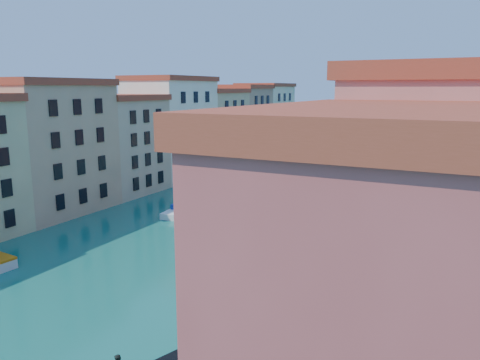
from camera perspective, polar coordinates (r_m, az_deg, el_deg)
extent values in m
cube|color=tan|center=(75.84, -22.12, 3.43)|extent=(12.00, 17.00, 19.00)
cube|color=#973A21|center=(75.30, -22.68, 10.99)|extent=(12.80, 17.40, 1.00)
cube|color=tan|center=(86.86, -14.37, 3.95)|extent=(12.00, 14.00, 16.50)
cube|color=#973A21|center=(86.26, -14.65, 9.73)|extent=(12.80, 14.40, 1.00)
cube|color=beige|center=(99.20, -8.32, 6.06)|extent=(12.00, 18.00, 20.00)
cube|color=#973A21|center=(98.85, -8.49, 12.13)|extent=(12.80, 18.40, 1.00)
cube|color=tan|center=(113.58, -3.35, 6.15)|extent=(12.00, 16.00, 17.50)
cube|color=#973A21|center=(113.15, -3.40, 10.82)|extent=(12.80, 16.40, 1.00)
cube|color=#A4765B|center=(127.13, 0.18, 6.93)|extent=(12.00, 15.00, 18.50)
cube|color=#973A21|center=(126.79, 0.19, 11.33)|extent=(12.80, 15.40, 1.00)
cube|color=beige|center=(141.56, 3.12, 7.44)|extent=(12.00, 17.00, 19.00)
cube|color=#973A21|center=(141.27, 3.16, 11.49)|extent=(12.80, 17.40, 1.00)
cube|color=#973A21|center=(17.36, 23.95, 6.56)|extent=(12.80, 15.40, 1.00)
cube|color=#BB6D5F|center=(34.53, 24.44, -5.16)|extent=(12.00, 17.00, 19.00)
cube|color=#973A21|center=(33.32, 25.84, 11.61)|extent=(12.80, 17.40, 1.00)
cube|color=tan|center=(49.89, 25.20, -1.91)|extent=(12.00, 14.00, 16.50)
cube|color=#973A21|center=(48.83, 26.05, 8.15)|extent=(12.80, 14.40, 1.00)
cube|color=#AD6346|center=(64.52, 25.73, 1.48)|extent=(12.00, 16.00, 18.00)
cube|color=#973A21|center=(63.80, 26.46, 9.91)|extent=(12.80, 16.40, 1.00)
cube|color=tan|center=(81.26, 26.12, 3.93)|extent=(12.00, 18.00, 20.00)
cube|color=#973A21|center=(80.82, 26.76, 11.33)|extent=(12.80, 18.40, 1.00)
cube|color=#A65C51|center=(97.80, 26.25, 4.22)|extent=(12.00, 15.00, 17.50)
cube|color=#973A21|center=(97.30, 26.72, 9.62)|extent=(12.80, 15.40, 1.00)
cube|color=#E2BF82|center=(113.19, 26.41, 5.25)|extent=(12.00, 16.00, 18.50)
cube|color=#973A21|center=(112.80, 26.85, 10.17)|extent=(12.80, 16.40, 1.00)
cube|color=#A0644F|center=(129.60, 26.54, 6.06)|extent=(12.00, 17.00, 19.50)
cube|color=#973A21|center=(129.31, 26.94, 10.58)|extent=(12.80, 17.40, 1.00)
cube|color=gray|center=(77.47, 19.51, -3.02)|extent=(4.00, 140.00, 1.00)
cube|color=maroon|center=(37.79, 11.41, -13.47)|extent=(3.20, 15.30, 0.25)
cylinder|color=#58585B|center=(34.49, 6.53, -18.65)|extent=(0.12, 0.12, 3.00)
cylinder|color=#58585B|center=(43.23, 11.37, -12.39)|extent=(0.12, 0.12, 3.00)
cube|color=maroon|center=(51.97, 16.05, -6.78)|extent=(3.20, 12.60, 0.25)
cylinder|color=#58585B|center=(48.82, 13.36, -9.67)|extent=(0.12, 0.12, 3.00)
cylinder|color=#58585B|center=(56.60, 15.40, -6.86)|extent=(0.12, 0.12, 3.00)
cylinder|color=#532F1C|center=(40.79, 6.74, -14.03)|extent=(0.24, 0.24, 3.20)
cylinder|color=#532F1C|center=(41.48, 8.03, -13.62)|extent=(0.24, 0.24, 3.20)
cylinder|color=#532F1C|center=(42.18, 9.28, -13.23)|extent=(0.24, 0.24, 3.20)
cylinder|color=#532F1C|center=(53.24, 12.01, -8.07)|extent=(0.24, 0.24, 3.20)
cylinder|color=#532F1C|center=(54.02, 12.91, -7.83)|extent=(0.24, 0.24, 3.20)
cylinder|color=#532F1C|center=(54.82, 13.78, -7.58)|extent=(0.24, 0.24, 3.20)
cylinder|color=#532F1C|center=(70.11, 15.84, -3.58)|extent=(0.24, 0.24, 3.20)
cylinder|color=#532F1C|center=(70.96, 16.48, -3.44)|extent=(0.24, 0.24, 3.20)
cylinder|color=#532F1C|center=(71.82, 17.09, -3.30)|extent=(0.24, 0.24, 3.20)
cube|color=silver|center=(94.46, 1.92, 0.15)|extent=(9.61, 20.58, 1.21)
cube|color=white|center=(94.22, 1.92, 0.93)|extent=(8.07, 16.57, 1.61)
cube|color=#58585B|center=(94.06, 1.93, 1.51)|extent=(8.50, 17.13, 0.25)
cube|color=orange|center=(94.36, 1.92, 0.48)|extent=(9.66, 20.59, 0.25)
cube|color=black|center=(56.34, -2.70, -7.90)|extent=(1.67, 9.30, 0.46)
cone|color=black|center=(60.63, -0.55, -6.11)|extent=(1.04, 2.11, 1.73)
cone|color=black|center=(51.96, -5.24, -9.28)|extent=(1.02, 1.76, 1.52)
imported|color=#322727|center=(52.71, -4.60, -8.06)|extent=(0.67, 0.46, 1.77)
cube|color=black|center=(34.73, -7.98, -20.88)|extent=(4.50, 9.89, 0.50)
cone|color=black|center=(37.56, -0.75, -17.37)|extent=(1.69, 2.45, 1.88)
cube|color=black|center=(69.18, 6.67, -4.32)|extent=(1.57, 9.87, 0.49)
cone|color=black|center=(73.99, 8.30, -3.01)|extent=(1.07, 2.23, 1.83)
cone|color=black|center=(64.26, 4.81, -5.21)|extent=(1.05, 1.85, 1.62)
cube|color=white|center=(70.96, -7.31, -3.77)|extent=(3.18, 7.99, 0.89)
cube|color=#123897|center=(71.24, -7.11, -3.06)|extent=(2.31, 3.51, 0.78)
cube|color=white|center=(111.86, 12.02, 1.51)|extent=(2.61, 6.39, 0.71)
cube|color=#123897|center=(112.17, 12.12, 1.86)|extent=(1.87, 2.82, 0.62)
cube|color=#1F3FA1|center=(36.63, 2.29, -18.92)|extent=(4.49, 6.36, 0.51)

